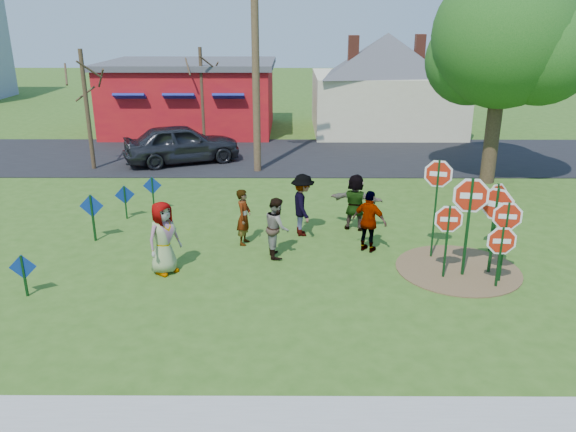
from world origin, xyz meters
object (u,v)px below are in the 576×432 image
stop_sign_b (437,184)px  stop_sign_a (448,226)px  stop_sign_d (496,201)px  person_a (164,238)px  leafy_tree (507,45)px  utility_pole (255,44)px  person_b (244,217)px  stop_sign_c (506,224)px  suv (182,143)px

stop_sign_b → stop_sign_a: bearing=-73.9°
stop_sign_d → person_a: (-8.84, -1.44, -0.53)m
stop_sign_a → leafy_tree: size_ratio=0.25×
utility_pole → leafy_tree: size_ratio=1.21×
person_b → stop_sign_d: bearing=-81.5°
stop_sign_b → leafy_tree: leafy_tree is taller
person_a → person_b: bearing=-4.0°
stop_sign_c → stop_sign_d: (0.43, 1.95, -0.05)m
stop_sign_b → person_a: bearing=-156.1°
stop_sign_c → stop_sign_b: bearing=140.1°
stop_sign_a → person_a: bearing=-176.9°
stop_sign_a → person_b: size_ratio=1.25×
person_b → leafy_tree: size_ratio=0.20×
stop_sign_b → suv: size_ratio=0.57×
stop_sign_c → stop_sign_d: bearing=86.0°
person_b → utility_pole: 9.19m
stop_sign_a → leafy_tree: (4.10, 8.71, 3.86)m
stop_sign_a → person_a: 7.10m
person_b → suv: bearing=33.0°
stop_sign_a → utility_pole: size_ratio=0.21×
suv → utility_pole: size_ratio=0.51×
stop_sign_b → leafy_tree: bearing=77.0°
utility_pole → person_b: bearing=-89.6°
stop_sign_d → person_b: size_ratio=1.28×
stop_sign_c → leafy_tree: size_ratio=0.27×
stop_sign_b → leafy_tree: 9.06m
utility_pole → stop_sign_a: bearing=-62.9°
person_a → leafy_tree: 14.65m
stop_sign_d → suv: stop_sign_d is taller
stop_sign_a → stop_sign_d: 2.46m
stop_sign_c → suv: stop_sign_c is taller
stop_sign_d → utility_pole: bearing=101.8°
suv → leafy_tree: bearing=-125.1°
person_a → suv: size_ratio=0.38×
person_a → utility_pole: bearing=29.6°
person_b → stop_sign_c: bearing=-98.0°
person_a → person_b: person_a is taller
stop_sign_d → utility_pole: (-7.03, 8.59, 3.72)m
stop_sign_a → suv: bearing=132.0°
person_a → stop_sign_c: bearing=-53.6°
utility_pole → stop_sign_c: bearing=-58.0°
person_b → leafy_tree: 12.18m
stop_sign_c → person_a: size_ratio=1.16×
utility_pole → person_a: bearing=-100.3°
stop_sign_b → person_a: (-7.07, -1.00, -1.14)m
stop_sign_b → person_b: (-5.20, 0.95, -1.27)m
person_b → leafy_tree: bearing=-42.5°
person_b → utility_pole: (-0.06, 8.07, 4.38)m
stop_sign_d → person_b: (-6.97, 0.51, -0.66)m
person_b → utility_pole: utility_pole is taller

